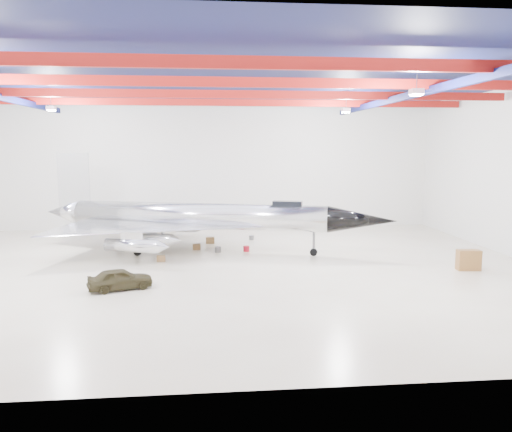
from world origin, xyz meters
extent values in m
plane|color=beige|center=(0.00, 0.00, 0.00)|extent=(40.00, 40.00, 0.00)
plane|color=silver|center=(0.00, 15.00, 5.50)|extent=(40.00, 0.00, 40.00)
plane|color=#0A0F38|center=(0.00, 0.00, 11.00)|extent=(40.00, 40.00, 0.00)
cube|color=maroon|center=(0.00, -9.00, 10.40)|extent=(39.50, 0.25, 0.50)
cube|color=maroon|center=(0.00, -3.00, 10.40)|extent=(39.50, 0.25, 0.50)
cube|color=maroon|center=(0.00, 3.00, 10.40)|extent=(39.50, 0.25, 0.50)
cube|color=maroon|center=(0.00, 9.00, 10.40)|extent=(39.50, 0.25, 0.50)
cube|color=#0B1147|center=(12.00, 0.00, 10.10)|extent=(0.25, 29.50, 0.40)
cube|color=silver|center=(10.00, -6.00, 9.70)|extent=(0.55, 0.55, 0.25)
cube|color=silver|center=(-10.00, 6.00, 9.70)|extent=(0.55, 0.55, 0.25)
cube|color=silver|center=(10.00, 6.00, 9.70)|extent=(0.55, 0.55, 0.25)
cylinder|color=silver|center=(-0.40, 5.16, 2.47)|extent=(17.39, 6.68, 1.76)
cone|color=black|center=(10.15, 2.03, 2.47)|extent=(4.72, 2.94, 1.76)
cone|color=silver|center=(-10.11, 8.03, 2.47)|extent=(3.03, 2.44, 1.76)
cube|color=silver|center=(-9.27, 7.78, 4.75)|extent=(2.39, 0.80, 3.96)
cube|color=black|center=(5.51, 3.41, 3.39)|extent=(2.06, 1.22, 0.44)
cylinder|color=silver|center=(-4.31, 1.26, 1.23)|extent=(3.43, 1.71, 0.79)
cylinder|color=silver|center=(-3.68, 3.37, 1.23)|extent=(3.43, 1.71, 0.79)
cylinder|color=silver|center=(-2.19, 8.44, 1.23)|extent=(3.43, 1.71, 0.79)
cylinder|color=silver|center=(-1.56, 10.55, 1.23)|extent=(3.43, 1.71, 0.79)
cylinder|color=#59595B|center=(7.20, 2.91, 0.79)|extent=(0.16, 0.16, 1.58)
cylinder|color=black|center=(7.20, 2.91, 0.25)|extent=(0.53, 0.33, 0.49)
cylinder|color=#59595B|center=(-4.40, 4.04, 0.79)|extent=(0.16, 0.16, 1.58)
cylinder|color=black|center=(-4.40, 4.04, 0.25)|extent=(0.53, 0.33, 0.49)
cylinder|color=#59595B|center=(-3.16, 8.27, 0.79)|extent=(0.16, 0.16, 1.58)
cylinder|color=black|center=(-3.16, 8.27, 0.25)|extent=(0.53, 0.33, 0.49)
imported|color=#312C18|center=(-4.17, -3.84, 0.55)|extent=(3.45, 2.28, 1.09)
cube|color=brown|center=(15.41, -1.70, 0.60)|extent=(1.36, 0.77, 1.20)
cube|color=olive|center=(-2.70, 2.22, 0.18)|extent=(0.55, 0.45, 0.37)
cube|color=maroon|center=(-3.62, 9.46, 0.15)|extent=(0.50, 0.43, 0.31)
cylinder|color=#59595B|center=(0.92, 4.58, 0.19)|extent=(0.47, 0.47, 0.39)
cube|color=olive|center=(0.40, 7.87, 0.23)|extent=(0.65, 0.52, 0.45)
cube|color=#59595B|center=(-5.88, 5.98, 0.14)|extent=(0.45, 0.39, 0.28)
cylinder|color=maroon|center=(2.87, 4.71, 0.19)|extent=(0.54, 0.54, 0.38)
cube|color=olive|center=(-0.55, 5.71, 0.19)|extent=(0.57, 0.47, 0.38)
cylinder|color=#59595B|center=(3.59, 8.97, 0.17)|extent=(0.39, 0.39, 0.34)
camera|label=1|loc=(0.35, -28.86, 7.20)|focal=35.00mm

